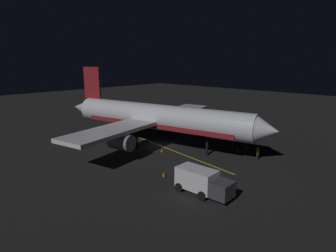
{
  "coord_description": "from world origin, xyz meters",
  "views": [
    {
      "loc": [
        29.31,
        30.06,
        12.76
      ],
      "look_at": [
        0.0,
        2.0,
        3.5
      ],
      "focal_mm": 30.51,
      "sensor_mm": 36.0,
      "label": 1
    }
  ],
  "objects": [
    {
      "name": "traffic_cone_far",
      "position": [
        7.85,
        8.86,
        0.25
      ],
      "size": [
        0.5,
        0.5,
        0.55
      ],
      "color": "#EA590F",
      "rests_on": "ground_plane"
    },
    {
      "name": "catering_truck",
      "position": [
        -10.06,
        -0.09,
        1.19
      ],
      "size": [
        4.71,
        5.65,
        2.3
      ],
      "color": "navy",
      "rests_on": "ground_plane"
    },
    {
      "name": "apron_guide_stripe",
      "position": [
        0.23,
        4.0,
        0.0
      ],
      "size": [
        3.36,
        20.85,
        0.01
      ],
      "primitive_type": "cube",
      "rotation": [
        0.0,
        0.0,
        -0.15
      ],
      "color": "gold",
      "rests_on": "ground_plane"
    },
    {
      "name": "baggage_truck",
      "position": [
        8.38,
        14.56,
        1.26
      ],
      "size": [
        2.43,
        5.85,
        2.48
      ],
      "color": "silver",
      "rests_on": "ground_plane"
    },
    {
      "name": "ground_crew_worker",
      "position": [
        -4.74,
        13.82,
        0.89
      ],
      "size": [
        0.4,
        0.4,
        1.74
      ],
      "color": "black",
      "rests_on": "ground_plane"
    },
    {
      "name": "traffic_cone_near_right",
      "position": [
        1.73,
        2.45,
        0.25
      ],
      "size": [
        0.5,
        0.5,
        0.55
      ],
      "color": "#EA590F",
      "rests_on": "ground_plane"
    },
    {
      "name": "traffic_cone_under_wing",
      "position": [
        -7.69,
        10.63,
        0.25
      ],
      "size": [
        0.5,
        0.5,
        0.55
      ],
      "color": "#EA590F",
      "rests_on": "ground_plane"
    },
    {
      "name": "ground_plane",
      "position": [
        0.0,
        0.0,
        -0.1
      ],
      "size": [
        180.0,
        180.0,
        0.2
      ],
      "primitive_type": "cube",
      "color": "black"
    },
    {
      "name": "airliner",
      "position": [
        0.12,
        -0.58,
        4.4
      ],
      "size": [
        31.7,
        35.88,
        11.8
      ],
      "color": "silver",
      "rests_on": "ground_plane"
    },
    {
      "name": "traffic_cone_near_left",
      "position": [
        -6.12,
        10.08,
        0.25
      ],
      "size": [
        0.5,
        0.5,
        0.55
      ],
      "color": "#EA590F",
      "rests_on": "ground_plane"
    }
  ]
}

